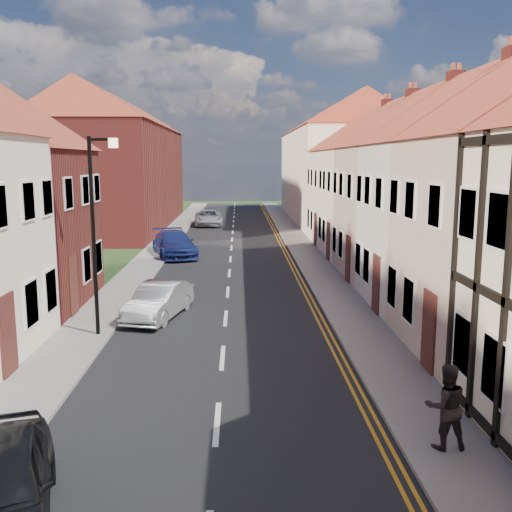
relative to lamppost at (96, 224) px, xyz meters
name	(u,v)px	position (x,y,z in m)	size (l,w,h in m)	color
road	(229,273)	(3.81, 10.00, -3.53)	(7.00, 90.00, 0.02)	black
pavement_left	(138,273)	(-0.59, 10.00, -3.48)	(1.80, 90.00, 0.12)	slate
pavement_right	(320,272)	(8.21, 10.00, -3.48)	(1.80, 90.00, 0.12)	slate
cottage_r_cream_mid	(481,186)	(13.11, 3.50, 0.94)	(8.30, 5.20, 9.00)	beige
cottage_r_pink	(431,181)	(13.11, 8.90, 0.94)	(8.30, 6.00, 9.00)	tan
cottage_r_white_far	(399,178)	(13.11, 14.30, 0.94)	(8.30, 5.20, 9.00)	white
cottage_r_cream_far	(375,175)	(13.11, 19.70, 0.94)	(8.30, 6.00, 9.00)	white
block_right_far	(336,162)	(13.11, 35.00, 1.76)	(8.30, 24.20, 10.50)	white
block_left_far	(118,162)	(-5.49, 30.00, 1.76)	(8.30, 24.20, 10.50)	maroon
lamppost	(96,224)	(0.00, 0.00, 0.00)	(0.88, 0.15, 6.00)	black
car_mid	(159,301)	(1.50, 2.14, -2.92)	(1.31, 3.75, 1.23)	#97989D
car_far	(174,244)	(0.61, 15.07, -2.81)	(2.03, 4.99, 1.45)	navy
car_distant	(208,218)	(1.73, 30.63, -2.87)	(2.21, 4.80, 1.33)	#B7BABF
pedestrian_right	(446,406)	(8.09, -7.32, -2.60)	(0.79, 0.62, 1.63)	black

